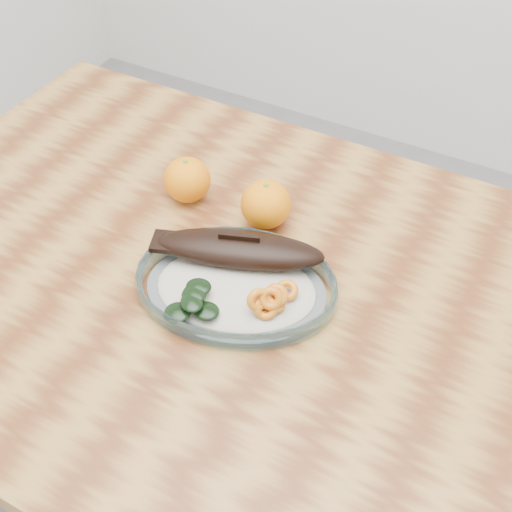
# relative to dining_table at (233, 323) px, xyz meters

# --- Properties ---
(ground) EXTENTS (3.00, 3.00, 0.00)m
(ground) POSITION_rel_dining_table_xyz_m (0.00, 0.00, -0.65)
(ground) COLOR slate
(ground) RESTS_ON ground
(dining_table) EXTENTS (1.20, 0.80, 0.75)m
(dining_table) POSITION_rel_dining_table_xyz_m (0.00, 0.00, 0.00)
(dining_table) COLOR brown
(dining_table) RESTS_ON ground
(plated_meal) EXTENTS (0.64, 0.64, 0.08)m
(plated_meal) POSITION_rel_dining_table_xyz_m (0.02, -0.01, 0.12)
(plated_meal) COLOR white
(plated_meal) RESTS_ON dining_table
(orange_left) EXTENTS (0.08, 0.08, 0.08)m
(orange_left) POSITION_rel_dining_table_xyz_m (-0.15, 0.13, 0.14)
(orange_left) COLOR orange
(orange_left) RESTS_ON dining_table
(orange_right) EXTENTS (0.08, 0.08, 0.08)m
(orange_right) POSITION_rel_dining_table_xyz_m (-0.01, 0.13, 0.14)
(orange_right) COLOR orange
(orange_right) RESTS_ON dining_table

